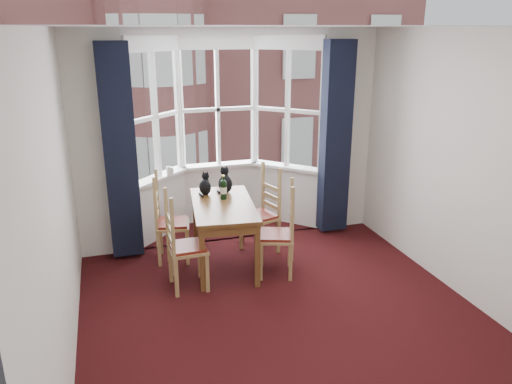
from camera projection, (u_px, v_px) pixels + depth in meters
name	position (u px, v px, depth m)	size (l,w,h in m)	color
floor	(289.00, 324.00, 4.93)	(4.50, 4.50, 0.00)	black
ceiling	(296.00, 26.00, 4.05)	(4.50, 4.50, 0.00)	white
wall_left	(55.00, 213.00, 3.93)	(4.50, 4.50, 0.00)	silver
wall_right	(477.00, 172.00, 5.04)	(4.50, 4.50, 0.00)	silver
wall_near	(457.00, 326.00, 2.44)	(4.00, 4.00, 0.00)	silver
wall_back_pier_left	(100.00, 147.00, 6.07)	(0.70, 0.12, 2.80)	silver
wall_back_pier_right	(345.00, 132.00, 6.99)	(0.70, 0.12, 2.80)	silver
bay_window	(222.00, 132.00, 6.98)	(2.76, 0.94, 2.80)	white
curtain_left	(120.00, 154.00, 5.99)	(0.38, 0.22, 2.60)	black
curtain_right	(335.00, 139.00, 6.77)	(0.38, 0.22, 2.60)	black
dining_table	(223.00, 212.00, 5.96)	(0.87, 1.40, 0.80)	brown
chair_left_near	(179.00, 250.00, 5.47)	(0.42, 0.44, 0.92)	#A58650
chair_left_far	(165.00, 225.00, 6.16)	(0.47, 0.48, 0.92)	#A58650
chair_right_near	(284.00, 237.00, 5.81)	(0.51, 0.53, 0.92)	#A58650
chair_right_far	(265.00, 216.00, 6.46)	(0.51, 0.52, 0.92)	#A58650
cat_left	(205.00, 186.00, 6.23)	(0.20, 0.24, 0.29)	black
cat_right	(225.00, 182.00, 6.31)	(0.20, 0.26, 0.34)	black
wine_bottle	(224.00, 189.00, 6.05)	(0.08, 0.08, 0.30)	black
candle_tall	(168.00, 171.00, 6.77)	(0.06, 0.06, 0.13)	white
candle_short	(172.00, 171.00, 6.82)	(0.06, 0.06, 0.11)	white
street	(130.00, 155.00, 36.09)	(80.00, 80.00, 0.00)	#333335
tenement_building	(147.00, 64.00, 17.14)	(18.40, 7.80, 15.20)	#914F4A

